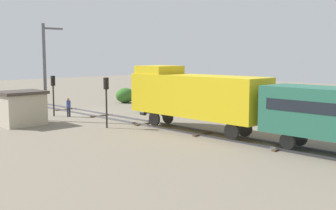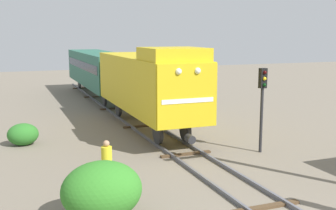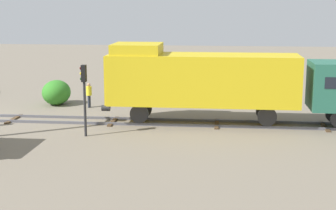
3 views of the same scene
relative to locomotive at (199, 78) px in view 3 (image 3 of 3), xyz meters
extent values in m
cube|color=#4C3823|center=(0.00, -11.43, -2.73)|extent=(2.40, 0.24, 0.09)
cube|color=#4C3823|center=(0.00, -5.19, -2.73)|extent=(2.40, 0.24, 0.09)
cube|color=#4C3823|center=(0.00, 1.06, -2.73)|extent=(2.40, 0.24, 0.09)
cube|color=#4C3823|center=(0.00, 7.31, -2.73)|extent=(2.40, 0.24, 0.09)
cube|color=gold|center=(0.00, 0.24, -0.06)|extent=(2.90, 11.00, 2.90)
cube|color=gold|center=(0.00, -3.66, 1.69)|extent=(2.75, 2.80, 0.60)
cube|color=gold|center=(0.00, -5.31, -0.06)|extent=(2.84, 0.10, 2.84)
cube|color=white|center=(0.00, -5.35, -0.26)|extent=(2.46, 0.06, 0.20)
sphere|color=white|center=(-0.45, -5.36, 1.04)|extent=(0.28, 0.28, 0.28)
sphere|color=white|center=(0.45, -5.36, 1.04)|extent=(0.28, 0.28, 0.28)
cylinder|color=#262628|center=(0.00, -5.61, -1.91)|extent=(0.36, 0.50, 0.36)
cylinder|color=#262628|center=(-0.72, -3.46, -2.06)|extent=(0.18, 1.10, 1.10)
cylinder|color=#262628|center=(0.72, -3.46, -2.06)|extent=(0.18, 1.10, 1.10)
cylinder|color=#262628|center=(-0.72, 3.94, -2.06)|extent=(0.18, 1.10, 1.10)
cylinder|color=#262628|center=(0.72, 3.94, -2.06)|extent=(0.18, 1.10, 1.10)
cylinder|color=#262628|center=(-0.72, 7.94, -2.13)|extent=(0.16, 0.96, 0.96)
cylinder|color=#262628|center=(3.40, -5.97, -0.83)|extent=(0.14, 0.14, 3.88)
cube|color=black|center=(3.40, -5.97, 0.66)|extent=(0.32, 0.24, 0.90)
sphere|color=#390606|center=(3.40, -6.11, 0.93)|extent=(0.16, 0.16, 0.16)
sphere|color=yellow|center=(3.40, -6.11, 0.65)|extent=(0.16, 0.16, 0.16)
sphere|color=black|center=(3.40, -6.11, 0.37)|extent=(0.16, 0.16, 0.16)
cylinder|color=#262B38|center=(-4.30, -7.74, -2.35)|extent=(0.15, 0.15, 0.85)
cylinder|color=#262B38|center=(-4.10, -7.74, -2.35)|extent=(0.15, 0.15, 0.85)
cylinder|color=yellow|center=(-4.20, -7.74, -1.61)|extent=(0.38, 0.38, 0.62)
sphere|color=tan|center=(-4.20, -7.74, -1.19)|extent=(0.23, 0.23, 0.23)
ellipsoid|color=#2B6F26|center=(-6.74, -0.72, -2.23)|extent=(1.49, 1.22, 1.08)
ellipsoid|color=#327D26|center=(-4.94, -10.30, -1.90)|extent=(2.40, 1.97, 1.75)
camera|label=1|loc=(22.34, 20.21, 2.85)|focal=45.00mm
camera|label=2|loc=(-7.40, -21.93, 2.66)|focal=45.00mm
camera|label=3|loc=(29.80, 1.29, 4.37)|focal=55.00mm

